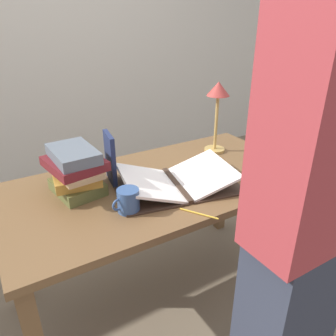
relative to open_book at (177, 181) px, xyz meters
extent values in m
plane|color=#70604C|center=(-0.04, 0.09, -0.77)|extent=(12.00, 12.00, 0.00)
cube|color=beige|center=(-0.04, 1.92, 0.53)|extent=(8.00, 0.06, 2.60)
cube|color=brown|center=(-0.04, 0.09, -0.04)|extent=(1.51, 0.78, 0.03)
cube|color=brown|center=(0.67, -0.25, -0.42)|extent=(0.06, 0.06, 0.71)
cube|color=brown|center=(-0.75, 0.43, -0.42)|extent=(0.06, 0.06, 0.71)
cube|color=brown|center=(0.67, 0.43, -0.42)|extent=(0.06, 0.06, 0.71)
cube|color=#38281E|center=(0.00, 0.00, -0.02)|extent=(0.09, 0.35, 0.02)
cube|color=#38281E|center=(-0.15, 0.03, -0.02)|extent=(0.34, 0.41, 0.01)
cube|color=#38281E|center=(0.15, -0.03, -0.02)|extent=(0.34, 0.41, 0.01)
cube|color=white|center=(-0.13, 0.03, 0.02)|extent=(0.31, 0.39, 0.09)
cube|color=white|center=(0.13, -0.03, 0.02)|extent=(0.31, 0.39, 0.09)
cube|color=brown|center=(-0.42, 0.19, 0.00)|extent=(0.22, 0.26, 0.05)
cube|color=#BC8933|center=(-0.42, 0.19, 0.05)|extent=(0.23, 0.24, 0.05)
cube|color=tan|center=(-0.42, 0.19, 0.09)|extent=(0.19, 0.29, 0.02)
cube|color=maroon|center=(-0.42, 0.19, 0.12)|extent=(0.26, 0.29, 0.04)
cube|color=slate|center=(-0.42, 0.19, 0.16)|extent=(0.19, 0.27, 0.05)
cube|color=#1E284C|center=(-0.25, 0.21, 0.10)|extent=(0.04, 0.16, 0.25)
cylinder|color=tan|center=(0.44, 0.26, -0.02)|extent=(0.12, 0.12, 0.02)
cylinder|color=tan|center=(0.44, 0.26, 0.15)|extent=(0.02, 0.02, 0.32)
cone|color=#99332D|center=(0.44, 0.26, 0.35)|extent=(0.13, 0.13, 0.08)
cylinder|color=#335184|center=(-0.29, -0.08, 0.02)|extent=(0.09, 0.09, 0.10)
torus|color=#335184|center=(-0.34, -0.09, 0.02)|extent=(0.06, 0.02, 0.05)
cylinder|color=gold|center=(-0.05, -0.25, -0.02)|extent=(0.10, 0.15, 0.01)
cube|color=#9E3338|center=(0.01, -0.68, 0.48)|extent=(0.36, 0.20, 0.74)
camera|label=1|loc=(-0.75, -1.16, 0.73)|focal=35.00mm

